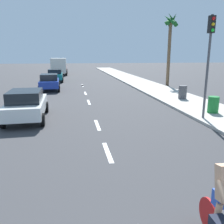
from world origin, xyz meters
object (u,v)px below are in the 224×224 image
object	(u,v)px
parked_car_white	(26,104)
parked_car_blue	(49,82)
palm_tree_far	(170,32)
delivery_truck	(59,66)
trash_bin_near	(213,105)
parked_car_teal	(55,75)
trash_bin_far	(183,92)
traffic_signal	(209,49)

from	to	relation	value
parked_car_white	parked_car_blue	world-z (taller)	same
parked_car_white	palm_tree_far	xyz separation A→B (m)	(12.90, 12.35, 4.89)
delivery_truck	trash_bin_near	world-z (taller)	delivery_truck
parked_car_white	delivery_truck	bearing A→B (deg)	87.57
parked_car_teal	delivery_truck	distance (m)	10.44
delivery_truck	palm_tree_far	distance (m)	21.30
parked_car_blue	delivery_truck	size ratio (longest dim) A/B	0.68
parked_car_white	trash_bin_far	distance (m)	11.12
delivery_truck	trash_bin_far	bearing A→B (deg)	-68.50
parked_car_white	parked_car_teal	size ratio (longest dim) A/B	0.98
traffic_signal	trash_bin_far	distance (m)	6.32
palm_tree_far	trash_bin_near	distance (m)	14.29
parked_car_white	trash_bin_near	xyz separation A→B (m)	(10.23, -0.72, -0.24)
parked_car_blue	traffic_signal	world-z (taller)	traffic_signal
parked_car_white	palm_tree_far	size ratio (longest dim) A/B	0.56
parked_car_teal	delivery_truck	bearing A→B (deg)	88.56
palm_tree_far	parked_car_blue	bearing A→B (deg)	-173.07
delivery_truck	trash_bin_far	world-z (taller)	delivery_truck
delivery_truck	traffic_signal	bearing A→B (deg)	-74.48
delivery_truck	trash_bin_near	distance (m)	31.35
traffic_signal	trash_bin_near	size ratio (longest dim) A/B	5.66
parked_car_teal	traffic_signal	xyz separation A→B (m)	(8.77, -20.31, 2.77)
parked_car_teal	traffic_signal	distance (m)	22.30
delivery_truck	palm_tree_far	xyz separation A→B (m)	(12.57, -16.67, 4.22)
palm_tree_far	trash_bin_far	bearing A→B (deg)	-105.51
palm_tree_far	traffic_signal	size ratio (longest dim) A/B	1.48
parked_car_blue	palm_tree_far	xyz separation A→B (m)	(12.65, 1.54, 4.89)
traffic_signal	trash_bin_near	distance (m)	3.37
traffic_signal	palm_tree_far	bearing A→B (deg)	74.76
trash_bin_near	trash_bin_far	world-z (taller)	trash_bin_far
trash_bin_near	palm_tree_far	bearing A→B (deg)	78.44
traffic_signal	trash_bin_near	xyz separation A→B (m)	(1.16, 1.00, -3.01)
parked_car_teal	palm_tree_far	xyz separation A→B (m)	(12.60, -6.25, 4.89)
parked_car_blue	delivery_truck	bearing A→B (deg)	87.33
delivery_truck	parked_car_teal	bearing A→B (deg)	-90.49
parked_car_white	traffic_signal	distance (m)	9.64
parked_car_blue	trash_bin_near	distance (m)	15.24
traffic_signal	trash_bin_far	xyz separation A→B (m)	(1.43, 5.39, -2.97)
parked_car_teal	parked_car_blue	bearing A→B (deg)	-91.68
trash_bin_near	parked_car_blue	bearing A→B (deg)	130.87
palm_tree_far	parked_car_teal	bearing A→B (deg)	153.61
parked_car_teal	traffic_signal	bearing A→B (deg)	-67.97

